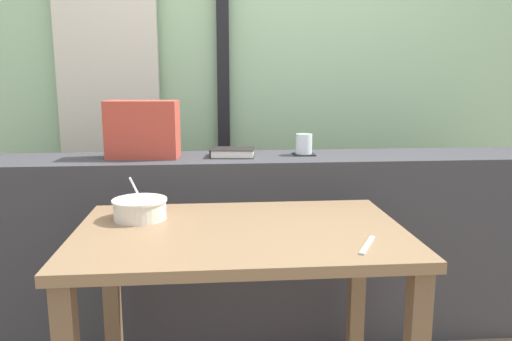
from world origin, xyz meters
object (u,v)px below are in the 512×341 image
(juice_glass, at_px, (304,145))
(coaster_square, at_px, (304,154))
(breakfast_table, at_px, (241,262))
(soup_bowl, at_px, (140,209))
(fork_utensil, at_px, (367,245))
(closed_book, at_px, (232,153))
(throw_pillow, at_px, (143,129))

(juice_glass, bearing_deg, coaster_square, 0.00)
(breakfast_table, xyz_separation_m, soup_bowl, (-0.35, 0.15, 0.15))
(juice_glass, bearing_deg, soup_bowl, -140.79)
(coaster_square, distance_m, juice_glass, 0.05)
(soup_bowl, relative_size, fork_utensil, 1.14)
(juice_glass, distance_m, fork_utensil, 0.94)
(breakfast_table, distance_m, closed_book, 0.74)
(breakfast_table, bearing_deg, fork_utensil, -28.66)
(breakfast_table, relative_size, juice_glass, 11.56)
(breakfast_table, xyz_separation_m, closed_book, (0.00, 0.69, 0.27))
(coaster_square, xyz_separation_m, throw_pillow, (-0.75, -0.02, 0.13))
(coaster_square, bearing_deg, soup_bowl, -140.79)
(breakfast_table, xyz_separation_m, coaster_square, (0.34, 0.72, 0.25))
(throw_pillow, bearing_deg, closed_book, 0.01)
(closed_book, xyz_separation_m, throw_pillow, (-0.40, -0.00, 0.11))
(breakfast_table, relative_size, soup_bowl, 5.65)
(fork_utensil, bearing_deg, throw_pillow, 158.91)
(soup_bowl, distance_m, fork_utensil, 0.80)
(closed_book, bearing_deg, breakfast_table, -90.10)
(throw_pillow, xyz_separation_m, soup_bowl, (0.05, -0.54, -0.23))
(closed_book, xyz_separation_m, fork_utensil, (0.37, -0.90, -0.15))
(breakfast_table, height_order, juice_glass, juice_glass)
(coaster_square, xyz_separation_m, soup_bowl, (-0.69, -0.57, -0.10))
(juice_glass, bearing_deg, breakfast_table, -115.53)
(juice_glass, height_order, fork_utensil, juice_glass)
(coaster_square, height_order, closed_book, closed_book)
(coaster_square, bearing_deg, fork_utensil, -88.21)
(soup_bowl, bearing_deg, breakfast_table, -23.33)
(closed_book, height_order, soup_bowl, closed_book)
(coaster_square, xyz_separation_m, closed_book, (-0.34, -0.02, 0.02))
(juice_glass, distance_m, soup_bowl, 0.91)
(coaster_square, bearing_deg, closed_book, -176.24)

